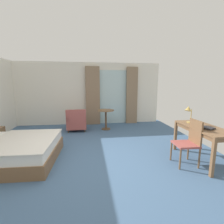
% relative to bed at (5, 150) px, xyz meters
% --- Properties ---
extents(ground, '(6.50, 7.70, 0.10)m').
position_rel_bed_xyz_m(ground, '(1.82, -0.23, -0.32)').
color(ground, '#426084').
extents(wall_back, '(6.10, 0.12, 2.58)m').
position_rel_bed_xyz_m(wall_back, '(1.82, 3.36, 1.02)').
color(wall_back, white).
rests_on(wall_back, ground).
extents(balcony_glass_door, '(1.23, 0.02, 2.27)m').
position_rel_bed_xyz_m(balcony_glass_door, '(2.83, 3.28, 0.87)').
color(balcony_glass_door, silver).
rests_on(balcony_glass_door, ground).
extents(curtain_panel_left, '(0.58, 0.10, 2.41)m').
position_rel_bed_xyz_m(curtain_panel_left, '(1.99, 3.18, 0.94)').
color(curtain_panel_left, '#897056').
rests_on(curtain_panel_left, ground).
extents(curtain_panel_right, '(0.47, 0.10, 2.41)m').
position_rel_bed_xyz_m(curtain_panel_right, '(3.67, 3.18, 0.94)').
color(curtain_panel_right, '#897056').
rests_on(curtain_panel_right, ground).
extents(bed, '(2.13, 1.73, 1.03)m').
position_rel_bed_xyz_m(bed, '(0.00, 0.00, 0.00)').
color(bed, brown).
rests_on(bed, ground).
extents(writing_desk, '(0.63, 1.37, 0.78)m').
position_rel_bed_xyz_m(writing_desk, '(4.34, -0.49, 0.41)').
color(writing_desk, brown).
rests_on(writing_desk, ground).
extents(desk_chair, '(0.46, 0.46, 0.97)m').
position_rel_bed_xyz_m(desk_chair, '(3.93, -0.62, 0.26)').
color(desk_chair, '#9E4C47').
rests_on(desk_chair, ground).
extents(desk_lamp, '(0.34, 0.28, 0.45)m').
position_rel_bed_xyz_m(desk_lamp, '(4.17, -0.16, 0.80)').
color(desk_lamp, tan).
rests_on(desk_lamp, writing_desk).
extents(closed_book, '(0.30, 0.32, 0.03)m').
position_rel_bed_xyz_m(closed_book, '(4.29, -0.64, 0.52)').
color(closed_book, '#232328').
rests_on(closed_book, writing_desk).
extents(armchair_by_window, '(0.72, 0.77, 0.82)m').
position_rel_bed_xyz_m(armchair_by_window, '(1.37, 2.31, 0.06)').
color(armchair_by_window, '#9E4C47').
rests_on(armchair_by_window, ground).
extents(round_cafe_table, '(0.62, 0.62, 0.75)m').
position_rel_bed_xyz_m(round_cafe_table, '(2.45, 2.33, 0.27)').
color(round_cafe_table, brown).
rests_on(round_cafe_table, ground).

